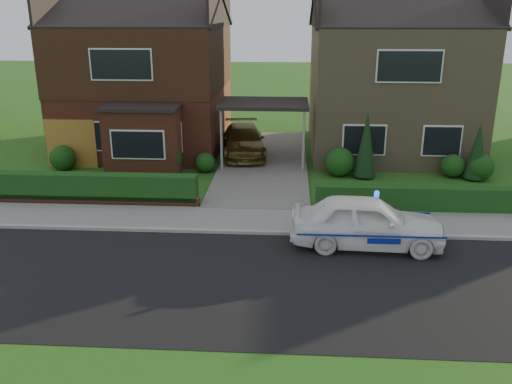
{
  "coord_description": "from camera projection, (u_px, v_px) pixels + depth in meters",
  "views": [
    {
      "loc": [
        1.11,
        -12.21,
        6.55
      ],
      "look_at": [
        0.12,
        3.5,
        1.22
      ],
      "focal_mm": 38.0,
      "sensor_mm": 36.0,
      "label": 1
    }
  ],
  "objects": [
    {
      "name": "house_left",
      "position": [
        147.0,
        69.0,
        25.97
      ],
      "size": [
        7.5,
        9.53,
        7.25
      ],
      "color": "brown",
      "rests_on": "ground"
    },
    {
      "name": "house_right",
      "position": [
        390.0,
        74.0,
        25.42
      ],
      "size": [
        7.5,
        8.06,
        7.25
      ],
      "color": "#8E7957",
      "rests_on": "ground"
    },
    {
      "name": "shrub_left_mid",
      "position": [
        166.0,
        158.0,
        22.52
      ],
      "size": [
        1.32,
        1.32,
        1.32
      ],
      "primitive_type": "sphere",
      "color": "black",
      "rests_on": "ground"
    },
    {
      "name": "hedge_right",
      "position": [
        426.0,
        212.0,
        18.42
      ],
      "size": [
        7.5,
        0.55,
        0.8
      ],
      "primitive_type": "cube",
      "color": "black",
      "rests_on": "ground"
    },
    {
      "name": "hedge_left",
      "position": [
        93.0,
        204.0,
        19.2
      ],
      "size": [
        7.5,
        0.55,
        0.9
      ],
      "primitive_type": "cube",
      "color": "black",
      "rests_on": "ground"
    },
    {
      "name": "dwarf_wall",
      "position": [
        91.0,
        200.0,
        19.0
      ],
      "size": [
        7.7,
        0.25,
        0.36
      ],
      "primitive_type": "cube",
      "color": "brown",
      "rests_on": "ground"
    },
    {
      "name": "shrub_right_mid",
      "position": [
        453.0,
        166.0,
        22.07
      ],
      "size": [
        0.96,
        0.96,
        0.96
      ],
      "primitive_type": "sphere",
      "color": "black",
      "rests_on": "ground"
    },
    {
      "name": "ground",
      "position": [
        243.0,
        282.0,
        13.71
      ],
      "size": [
        120.0,
        120.0,
        0.0
      ],
      "primitive_type": "plane",
      "color": "#255316",
      "rests_on": "ground"
    },
    {
      "name": "police_car",
      "position": [
        367.0,
        222.0,
        15.54
      ],
      "size": [
        4.03,
        4.45,
        1.66
      ],
      "rotation": [
        0.0,
        0.0,
        1.53
      ],
      "color": "white",
      "rests_on": "ground"
    },
    {
      "name": "potted_plant_c",
      "position": [
        154.0,
        169.0,
        22.18
      ],
      "size": [
        0.41,
        0.41,
        0.69
      ],
      "primitive_type": "imported",
      "rotation": [
        0.0,
        0.0,
        1.65
      ],
      "color": "gray",
      "rests_on": "ground"
    },
    {
      "name": "conifer_b",
      "position": [
        477.0,
        153.0,
        21.54
      ],
      "size": [
        0.9,
        0.9,
        2.2
      ],
      "primitive_type": "cone",
      "color": "black",
      "rests_on": "ground"
    },
    {
      "name": "carport_link",
      "position": [
        264.0,
        105.0,
        23.21
      ],
      "size": [
        3.8,
        3.0,
        2.77
      ],
      "color": "black",
      "rests_on": "ground"
    },
    {
      "name": "shrub_right_far",
      "position": [
        480.0,
        167.0,
        21.71
      ],
      "size": [
        1.08,
        1.08,
        1.08
      ],
      "primitive_type": "sphere",
      "color": "black",
      "rests_on": "ground"
    },
    {
      "name": "kerb",
      "position": [
        251.0,
        232.0,
        16.57
      ],
      "size": [
        60.0,
        0.16,
        0.12
      ],
      "primitive_type": "cube",
      "color": "#9E9993",
      "rests_on": "ground"
    },
    {
      "name": "shrub_left_near",
      "position": [
        205.0,
        162.0,
        22.79
      ],
      "size": [
        0.84,
        0.84,
        0.84
      ],
      "primitive_type": "sphere",
      "color": "black",
      "rests_on": "ground"
    },
    {
      "name": "sidewalk",
      "position": [
        253.0,
        220.0,
        17.57
      ],
      "size": [
        60.0,
        2.0,
        0.1
      ],
      "primitive_type": "cube",
      "color": "slate",
      "rests_on": "ground"
    },
    {
      "name": "shrub_left_far",
      "position": [
        63.0,
        158.0,
        23.02
      ],
      "size": [
        1.08,
        1.08,
        1.08
      ],
      "primitive_type": "sphere",
      "color": "black",
      "rests_on": "ground"
    },
    {
      "name": "road",
      "position": [
        243.0,
        282.0,
        13.71
      ],
      "size": [
        60.0,
        6.0,
        0.02
      ],
      "primitive_type": "cube",
      "color": "black",
      "rests_on": "ground"
    },
    {
      "name": "potted_plant_b",
      "position": [
        77.0,
        180.0,
        20.68
      ],
      "size": [
        0.49,
        0.47,
        0.69
      ],
      "primitive_type": "imported",
      "rotation": [
        0.0,
        0.0,
        0.93
      ],
      "color": "gray",
      "rests_on": "ground"
    },
    {
      "name": "conifer_a",
      "position": [
        366.0,
        147.0,
        21.74
      ],
      "size": [
        0.9,
        0.9,
        2.6
      ],
      "primitive_type": "cone",
      "color": "black",
      "rests_on": "ground"
    },
    {
      "name": "garage_door",
      "position": [
        71.0,
        144.0,
        23.27
      ],
      "size": [
        2.2,
        0.1,
        2.1
      ],
      "primitive_type": "cube",
      "color": "olive",
      "rests_on": "ground"
    },
    {
      "name": "driveway_car",
      "position": [
        243.0,
        141.0,
        24.98
      ],
      "size": [
        2.46,
        4.8,
        1.33
      ],
      "primitive_type": "imported",
      "rotation": [
        0.0,
        0.0,
        0.13
      ],
      "color": "brown",
      "rests_on": "driveway"
    },
    {
      "name": "potted_plant_a",
      "position": [
        12.0,
        188.0,
        19.8
      ],
      "size": [
        0.44,
        0.38,
        0.71
      ],
      "primitive_type": "imported",
      "rotation": [
        0.0,
        0.0,
        0.4
      ],
      "color": "gray",
      "rests_on": "ground"
    },
    {
      "name": "shrub_right_near",
      "position": [
        340.0,
        162.0,
        22.21
      ],
      "size": [
        1.2,
        1.2,
        1.2
      ],
      "primitive_type": "sphere",
      "color": "black",
      "rests_on": "ground"
    },
    {
      "name": "driveway",
      "position": [
        264.0,
        163.0,
        24.09
      ],
      "size": [
        3.8,
        12.0,
        0.12
      ],
      "primitive_type": "cube",
      "color": "#666059",
      "rests_on": "ground"
    }
  ]
}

